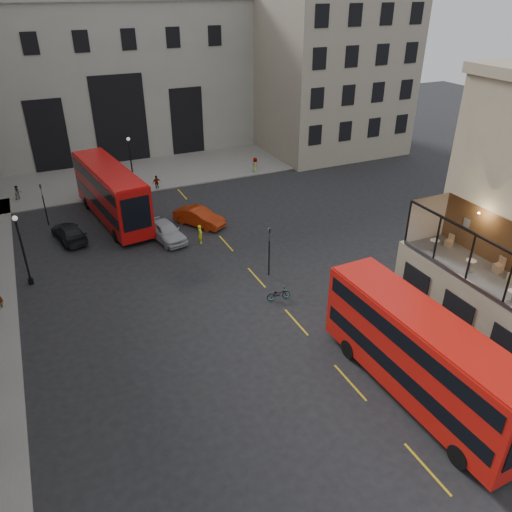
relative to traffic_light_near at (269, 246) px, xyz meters
name	(u,v)px	position (x,y,z in m)	size (l,w,h in m)	color
ground	(380,372)	(1.00, -12.00, -2.42)	(140.00, 140.00, 0.00)	black
host_frontage	(476,310)	(7.50, -12.00, -0.17)	(3.00, 11.00, 4.50)	tan
cafe_floor	(485,276)	(7.50, -12.00, 2.12)	(3.00, 10.00, 0.10)	slate
gateway	(107,74)	(-4.00, 35.99, 6.96)	(35.00, 10.60, 18.00)	#97968D
building_right	(323,61)	(21.00, 27.97, 7.97)	(16.60, 18.60, 20.00)	gray
pavement_far	(126,175)	(-5.00, 26.00, -2.36)	(40.00, 12.00, 0.12)	slate
traffic_light_near	(269,246)	(0.00, 0.00, 0.00)	(0.16, 0.20, 3.80)	black
traffic_light_far	(43,199)	(-14.00, 16.00, 0.00)	(0.16, 0.20, 3.80)	black
street_lamp_a	(24,255)	(-16.00, 6.00, -0.03)	(0.36, 0.36, 5.33)	black
street_lamp_b	(132,165)	(-5.00, 22.00, -0.03)	(0.36, 0.36, 5.33)	black
bus_near	(420,352)	(1.50, -14.06, 0.33)	(3.18, 12.37, 4.91)	red
bus_far	(111,191)	(-8.43, 14.56, 0.38)	(4.53, 12.79, 5.00)	#AD0C0C
car_a	(166,231)	(-5.27, 8.70, -1.61)	(1.93, 4.81, 1.64)	#AAADB2
car_b	(199,217)	(-1.81, 10.29, -1.64)	(1.65, 4.74, 1.56)	#932409
car_c	(69,233)	(-12.62, 12.05, -1.74)	(1.93, 4.74, 1.38)	black
bicycle	(279,294)	(-0.84, -3.20, -1.99)	(0.58, 1.65, 0.87)	gray
cyclist	(200,234)	(-2.86, 6.99, -1.62)	(0.59, 0.38, 1.60)	#FFFB1A
pedestrian_a	(18,193)	(-16.11, 23.16, -1.65)	(0.75, 0.58, 1.54)	gray
pedestrian_b	(109,202)	(-8.41, 16.94, -1.53)	(1.16, 0.67, 1.80)	gray
pedestrian_c	(157,183)	(-2.95, 20.37, -1.66)	(0.89, 0.37, 1.52)	gray
pedestrian_d	(255,165)	(8.51, 20.89, -1.56)	(0.85, 0.55, 1.74)	gray
cafe_table_mid	(471,264)	(7.03, -11.29, 2.64)	(0.57, 0.57, 0.71)	beige
cafe_table_far	(434,243)	(6.97, -8.45, 2.63)	(0.55, 0.55, 0.69)	white
cafe_chair_c	(498,268)	(8.40, -12.01, 2.46)	(0.49, 0.49, 0.93)	tan
cafe_chair_d	(449,243)	(8.16, -8.47, 2.42)	(0.48, 0.48, 0.80)	tan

